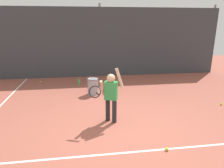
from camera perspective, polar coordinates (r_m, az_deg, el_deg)
ground_plane at (r=4.80m, az=2.37°, el=-12.56°), size 20.00×20.00×0.00m
court_line_baseline at (r=4.08m, az=4.70°, el=-18.43°), size 9.00×0.05×0.00m
back_fence_windscreen at (r=9.22m, az=-3.28°, el=11.35°), size 10.92×0.08×2.99m
fence_post_1 at (r=9.28m, az=-3.33°, el=11.84°), size 0.09×0.09×3.14m
fence_post_2 at (r=11.07m, az=25.79°, el=11.03°), size 0.09×0.09×3.14m
tennis_player at (r=4.87m, az=-0.46°, el=-2.74°), size 0.86×0.56×1.35m
ball_hopper at (r=6.96m, az=-5.31°, el=-0.61°), size 0.38×0.38×0.56m
water_bottle at (r=8.19m, az=-9.11°, el=0.60°), size 0.07×0.07×0.22m
tennis_ball_0 at (r=8.86m, az=-19.24°, el=0.57°), size 0.07×0.07×0.07m
tennis_ball_1 at (r=4.23m, az=15.02°, el=-17.07°), size 0.07×0.07×0.07m
tennis_ball_2 at (r=6.92m, az=28.15°, el=-4.92°), size 0.07×0.07×0.07m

